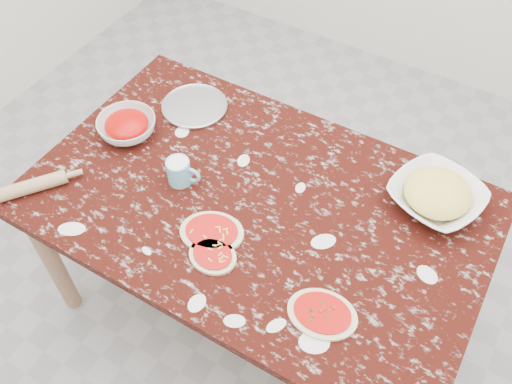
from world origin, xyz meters
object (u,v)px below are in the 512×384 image
(cheese_bowl, at_px, (436,197))
(flour_mug, at_px, (180,171))
(worktable, at_px, (256,215))
(rolling_pin, at_px, (30,187))
(sauce_bowl, at_px, (127,127))
(pizza_tray, at_px, (195,107))

(cheese_bowl, height_order, flour_mug, flour_mug)
(cheese_bowl, bearing_deg, worktable, -150.48)
(cheese_bowl, height_order, rolling_pin, cheese_bowl)
(cheese_bowl, relative_size, flour_mug, 2.40)
(sauce_bowl, relative_size, flour_mug, 1.78)
(sauce_bowl, xyz_separation_m, flour_mug, (0.32, -0.10, 0.02))
(pizza_tray, relative_size, cheese_bowl, 0.86)
(cheese_bowl, distance_m, rolling_pin, 1.42)
(flour_mug, relative_size, rolling_pin, 0.50)
(cheese_bowl, bearing_deg, pizza_tray, -179.15)
(pizza_tray, relative_size, flour_mug, 2.06)
(worktable, xyz_separation_m, rolling_pin, (-0.71, -0.37, 0.11))
(flour_mug, bearing_deg, worktable, 11.51)
(worktable, height_order, pizza_tray, pizza_tray)
(worktable, xyz_separation_m, pizza_tray, (-0.46, 0.29, 0.09))
(sauce_bowl, distance_m, flour_mug, 0.33)
(worktable, height_order, sauce_bowl, sauce_bowl)
(cheese_bowl, bearing_deg, flour_mug, -156.14)
(pizza_tray, distance_m, sauce_bowl, 0.29)
(worktable, bearing_deg, pizza_tray, 147.76)
(worktable, relative_size, pizza_tray, 6.11)
(worktable, distance_m, sauce_bowl, 0.61)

